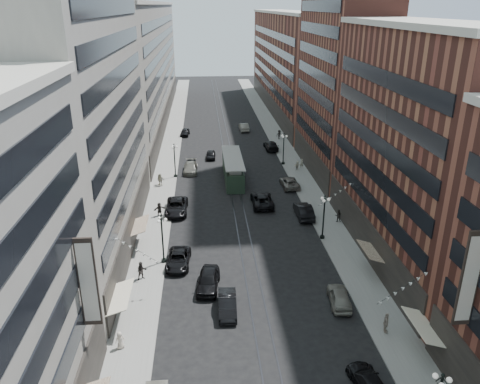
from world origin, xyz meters
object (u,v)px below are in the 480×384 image
object	(u,v)px
car_2	(178,259)
car_10	(304,211)
lamppost_sw_mid	(175,159)
car_extra_2	(262,200)
car_4	(339,297)
car_8	(191,168)
lamppost_sw_far	(162,237)
car_12	(271,145)
pedestrian_1	(120,340)
car_14	(244,127)
car_extra_1	(190,163)
pedestrian_9	(279,135)
pedestrian_extra_2	(159,179)
streetcar	(233,169)
pedestrian_6	(161,180)
pedestrian_5	(160,209)
car_9	(185,132)
pedestrian_8	(302,163)
pedestrian_2	(142,271)
lamppost_se_far	(324,216)
pedestrian_4	(386,323)
pedestrian_7	(338,216)
car_7	(177,207)
car_11	(290,183)
car_extra_0	(208,280)
car_5	(227,304)
lamppost_se_mid	(284,148)
car_3	(369,383)
pedestrian_extra_0	(297,166)

from	to	relation	value
car_2	car_10	xyz separation A→B (m)	(15.90, 10.98, 0.17)
lamppost_sw_mid	car_extra_2	distance (m)	17.71
car_4	car_8	xyz separation A→B (m)	(-14.40, 38.31, 0.01)
lamppost_sw_far	car_12	distance (m)	44.97
pedestrian_1	car_14	xyz separation A→B (m)	(16.24, 69.69, -0.08)
car_extra_1	pedestrian_9	bearing A→B (deg)	49.16
pedestrian_1	pedestrian_extra_2	distance (m)	37.07
streetcar	pedestrian_6	xyz separation A→B (m)	(-11.22, -2.50, -0.58)
pedestrian_5	lamppost_sw_far	bearing A→B (deg)	-107.27
car_9	pedestrian_8	world-z (taller)	pedestrian_8
car_8	pedestrian_extra_2	bearing A→B (deg)	-127.33
car_8	car_extra_2	xyz separation A→B (m)	(10.13, -14.76, 0.06)
pedestrian_2	car_extra_2	bearing A→B (deg)	28.56
streetcar	car_extra_2	xyz separation A→B (m)	(3.33, -10.86, -0.84)
lamppost_se_far	pedestrian_4	size ratio (longest dim) A/B	2.92
car_14	car_2	bearing A→B (deg)	75.52
lamppost_se_far	pedestrian_7	distance (m)	5.76
car_7	pedestrian_9	bearing A→B (deg)	62.17
lamppost_sw_far	car_11	distance (m)	27.73
lamppost_se_far	streetcar	world-z (taller)	lamppost_se_far
car_8	pedestrian_5	size ratio (longest dim) A/B	2.99
car_4	pedestrian_1	xyz separation A→B (m)	(-19.34, -4.65, 0.14)
car_4	pedestrian_extra_2	size ratio (longest dim) A/B	2.63
lamppost_sw_far	car_9	distance (m)	53.16
car_7	car_14	xyz separation A→B (m)	(12.90, 43.01, -0.02)
car_7	car_11	xyz separation A→B (m)	(16.80, 8.14, -0.13)
car_10	car_extra_1	xyz separation A→B (m)	(-15.21, 21.69, -0.20)
lamppost_se_far	car_8	xyz separation A→B (m)	(-16.00, 25.44, -2.30)
car_8	car_extra_0	bearing A→B (deg)	-84.83
lamppost_sw_far	car_5	bearing A→B (deg)	-55.37
car_5	pedestrian_extra_2	bearing A→B (deg)	106.59
car_9	car_extra_1	world-z (taller)	car_9
pedestrian_extra_2	lamppost_se_far	bearing A→B (deg)	27.09
lamppost_se_far	pedestrian_9	size ratio (longest dim) A/B	2.88
pedestrian_2	car_extra_0	xyz separation A→B (m)	(6.65, -1.93, -0.25)
lamppost_se_mid	pedestrian_2	xyz separation A→B (m)	(-20.35, -35.29, -1.98)
car_12	pedestrian_6	distance (m)	26.82
car_14	pedestrian_9	xyz separation A→B (m)	(6.59, -8.07, 0.27)
car_2	car_extra_1	size ratio (longest dim) A/B	1.27
car_4	pedestrian_8	world-z (taller)	pedestrian_8
car_14	pedestrian_5	xyz separation A→B (m)	(-15.06, -44.14, 0.22)
car_14	car_extra_2	world-z (taller)	car_extra_2
car_3	pedestrian_extra_0	xyz separation A→B (m)	(4.24, 47.98, 0.24)
pedestrian_6	pedestrian_7	bearing A→B (deg)	159.25
car_14	pedestrian_extra_0	distance (m)	28.35
car_extra_1	car_9	bearing A→B (deg)	101.47
car_7	car_extra_0	xyz separation A→B (m)	(3.90, -18.38, 0.01)
pedestrian_1	car_extra_2	size ratio (longest dim) A/B	0.25
lamppost_sw_far	streetcar	size ratio (longest dim) A/B	0.42
car_4	car_10	world-z (taller)	car_10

